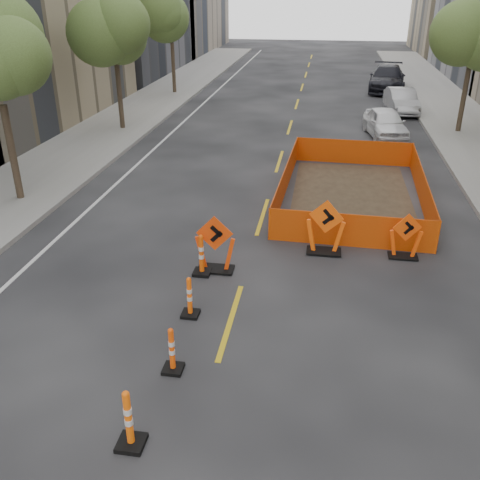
% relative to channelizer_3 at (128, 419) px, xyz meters
% --- Properties ---
extents(ground_plane, '(140.00, 140.00, 0.00)m').
position_rel_channelizer_3_xyz_m(ground_plane, '(0.98, -0.22, -0.56)').
color(ground_plane, black).
extents(sidewalk_left, '(4.00, 90.00, 0.15)m').
position_rel_channelizer_3_xyz_m(sidewalk_left, '(-8.02, 11.78, -0.49)').
color(sidewalk_left, gray).
rests_on(sidewalk_left, ground).
extents(tree_l_c, '(2.80, 2.80, 5.95)m').
position_rel_channelizer_3_xyz_m(tree_l_c, '(-7.42, 19.78, 3.96)').
color(tree_l_c, '#382B1E').
rests_on(tree_l_c, ground).
extents(tree_l_d, '(2.80, 2.80, 5.95)m').
position_rel_channelizer_3_xyz_m(tree_l_d, '(-7.42, 29.78, 3.96)').
color(tree_l_d, '#382B1E').
rests_on(tree_l_d, ground).
extents(tree_r_c, '(2.80, 2.80, 5.95)m').
position_rel_channelizer_3_xyz_m(tree_r_c, '(9.38, 21.78, 3.96)').
color(tree_r_c, '#382B1E').
rests_on(tree_r_c, ground).
extents(channelizer_3, '(0.44, 0.44, 1.13)m').
position_rel_channelizer_3_xyz_m(channelizer_3, '(0.00, 0.00, 0.00)').
color(channelizer_3, '#FF5F0A').
rests_on(channelizer_3, ground).
extents(channelizer_4, '(0.39, 0.39, 0.98)m').
position_rel_channelizer_3_xyz_m(channelizer_4, '(0.17, 1.92, -0.07)').
color(channelizer_4, '#F04A0A').
rests_on(channelizer_4, ground).
extents(channelizer_5, '(0.39, 0.39, 0.99)m').
position_rel_channelizer_3_xyz_m(channelizer_5, '(0.05, 3.84, -0.07)').
color(channelizer_5, '#FA560A').
rests_on(channelizer_5, ground).
extents(channelizer_6, '(0.44, 0.44, 1.12)m').
position_rel_channelizer_3_xyz_m(channelizer_6, '(-0.12, 5.75, -0.00)').
color(channelizer_6, '#DD4A09').
rests_on(channelizer_6, ground).
extents(chevron_sign_left, '(1.08, 0.70, 1.56)m').
position_rel_channelizer_3_xyz_m(chevron_sign_left, '(0.20, 5.99, 0.22)').
color(chevron_sign_left, red).
rests_on(chevron_sign_left, ground).
extents(chevron_sign_center, '(1.19, 0.89, 1.60)m').
position_rel_channelizer_3_xyz_m(chevron_sign_center, '(2.98, 7.46, 0.23)').
color(chevron_sign_center, '#FF550A').
rests_on(chevron_sign_center, ground).
extents(chevron_sign_right, '(0.98, 0.71, 1.32)m').
position_rel_channelizer_3_xyz_m(chevron_sign_right, '(5.14, 7.52, 0.10)').
color(chevron_sign_right, '#FF4B0A').
rests_on(chevron_sign_right, ground).
extents(safety_fence, '(4.98, 8.14, 1.00)m').
position_rel_channelizer_3_xyz_m(safety_fence, '(3.87, 11.96, -0.07)').
color(safety_fence, '#FF610D').
rests_on(safety_fence, ground).
extents(parked_car_near, '(2.22, 4.21, 1.36)m').
position_rel_channelizer_3_xyz_m(parked_car_near, '(5.69, 20.53, 0.12)').
color(parked_car_near, white).
rests_on(parked_car_near, ground).
extents(parked_car_mid, '(1.78, 4.21, 1.35)m').
position_rel_channelizer_3_xyz_m(parked_car_mid, '(7.07, 26.30, 0.11)').
color(parked_car_mid, '#B3B2B8').
rests_on(parked_car_mid, ground).
extents(parked_car_far, '(2.90, 5.99, 1.68)m').
position_rel_channelizer_3_xyz_m(parked_car_far, '(6.86, 33.35, 0.28)').
color(parked_car_far, black).
rests_on(parked_car_far, ground).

